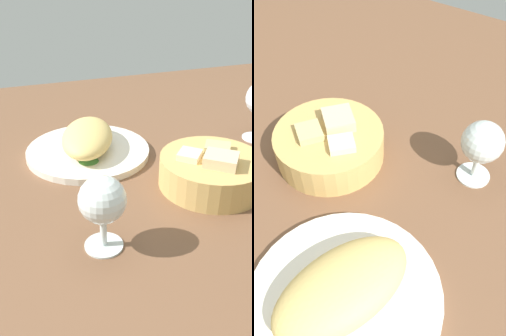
{
  "view_description": "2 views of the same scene",
  "coord_description": "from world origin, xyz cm",
  "views": [
    {
      "loc": [
        55.71,
        -30.81,
        37.18
      ],
      "look_at": [
        0.36,
        -11.08,
        4.4
      ],
      "focal_mm": 40.85,
      "sensor_mm": 36.0,
      "label": 1
    },
    {
      "loc": [
        -28.68,
        -28.26,
        47.9
      ],
      "look_at": [
        2.69,
        -7.57,
        5.25
      ],
      "focal_mm": 38.94,
      "sensor_mm": 36.0,
      "label": 2
    }
  ],
  "objects": [
    {
      "name": "lettuce_garnish",
      "position": [
        -9.84,
        -15.35,
        2.05
      ],
      "size": [
        4.05,
        4.05,
        1.3
      ],
      "primitive_type": "cone",
      "color": "#41873A",
      "rests_on": "plate"
    },
    {
      "name": "ground_plane",
      "position": [
        0.0,
        0.0,
        -1.0
      ],
      "size": [
        140.0,
        140.0,
        2.0
      ],
      "primitive_type": "cube",
      "color": "brown"
    },
    {
      "name": "wine_glass_near",
      "position": [
        13.92,
        -19.34,
        7.6
      ],
      "size": [
        6.8,
        6.8,
        11.52
      ],
      "color": "silver",
      "rests_on": "ground_plane"
    },
    {
      "name": "omelette",
      "position": [
        -15.52,
        -13.99,
        4.01
      ],
      "size": [
        21.39,
        16.07,
        5.21
      ],
      "primitive_type": "ellipsoid",
      "rotation": [
        0.0,
        0.0,
        -0.33
      ],
      "color": "#E0BF6C",
      "rests_on": "plate"
    },
    {
      "name": "plate",
      "position": [
        -15.52,
        -13.99,
        0.7
      ],
      "size": [
        25.95,
        25.95,
        1.4
      ],
      "primitive_type": "cylinder",
      "color": "white",
      "rests_on": "ground_plane"
    },
    {
      "name": "bread_basket",
      "position": [
        4.3,
        3.92,
        3.1
      ],
      "size": [
        18.88,
        18.88,
        7.66
      ],
      "color": "tan",
      "rests_on": "ground_plane"
    }
  ]
}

